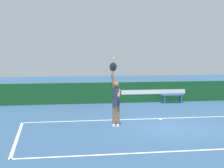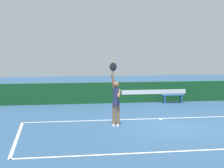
{
  "view_description": "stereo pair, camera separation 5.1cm",
  "coord_description": "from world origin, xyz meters",
  "views": [
    {
      "loc": [
        -4.77,
        -13.73,
        2.92
      ],
      "look_at": [
        -2.33,
        0.45,
        1.66
      ],
      "focal_mm": 60.6,
      "sensor_mm": 36.0,
      "label": 1
    },
    {
      "loc": [
        -4.72,
        -13.74,
        2.92
      ],
      "look_at": [
        -2.33,
        0.45,
        1.66
      ],
      "focal_mm": 60.6,
      "sensor_mm": 36.0,
      "label": 2
    }
  ],
  "objects": [
    {
      "name": "tennis_ball",
      "position": [
        -2.26,
        0.47,
        2.64
      ],
      "size": [
        0.06,
        0.06,
        0.06
      ],
      "color": "#CED938"
    },
    {
      "name": "court_lines",
      "position": [
        0.0,
        -0.73,
        0.0
      ],
      "size": [
        11.7,
        5.38,
        0.0
      ],
      "color": "white",
      "rests_on": "ground"
    },
    {
      "name": "ground_plane",
      "position": [
        0.0,
        0.0,
        0.0
      ],
      "size": [
        60.0,
        60.0,
        0.0
      ],
      "primitive_type": "plane",
      "color": "#2C4C6F"
    },
    {
      "name": "tennis_player",
      "position": [
        -2.14,
        0.61,
        1.04
      ],
      "size": [
        0.48,
        0.52,
        2.49
      ],
      "color": "brown",
      "rests_on": "ground"
    },
    {
      "name": "back_wall",
      "position": [
        0.0,
        7.13,
        0.58
      ],
      "size": [
        16.76,
        0.28,
        1.16
      ],
      "color": "#12431E",
      "rests_on": "ground"
    },
    {
      "name": "courtside_bench_near",
      "position": [
        2.18,
        6.53,
        0.36
      ],
      "size": [
        1.29,
        0.39,
        0.48
      ],
      "color": "#2A5994",
      "rests_on": "ground"
    }
  ]
}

